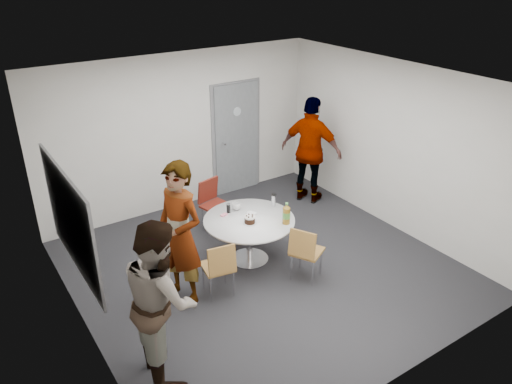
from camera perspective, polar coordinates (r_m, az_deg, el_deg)
floor at (r=7.31m, az=0.82°, el=-8.67°), size 5.00×5.00×0.00m
ceiling at (r=6.19m, az=0.98°, el=12.39°), size 5.00×5.00×0.00m
wall_back at (r=8.66m, az=-8.61°, el=6.75°), size 5.00×0.00×5.00m
wall_left at (r=5.76m, az=-20.14°, el=-4.91°), size 0.00×5.00×5.00m
wall_right at (r=8.22m, az=15.45°, el=5.02°), size 0.00×5.00×5.00m
wall_front at (r=5.06m, az=17.41°, el=-9.00°), size 5.00×0.00×5.00m
door at (r=9.24m, az=-2.27°, el=6.12°), size 1.02×0.17×2.12m
whiteboard at (r=5.89m, az=-20.43°, el=-3.12°), size 0.04×1.90×1.25m
table at (r=7.19m, az=-0.55°, el=-3.71°), size 1.31×1.31×1.01m
chair_near_left at (r=6.51m, az=-4.18°, el=-8.32°), size 0.45×0.48×0.81m
chair_near_right at (r=6.83m, az=5.60°, el=-6.53°), size 0.56×0.54×0.82m
chair_far at (r=8.05m, az=-4.95°, el=-0.90°), size 0.50×0.53×0.87m
person_main at (r=6.29m, az=-8.70°, el=-4.85°), size 0.66×0.81×1.92m
person_left at (r=5.34m, az=-10.82°, el=-11.93°), size 0.80×0.97×1.82m
person_right at (r=8.87m, az=6.31°, el=4.70°), size 0.94×1.22×1.93m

